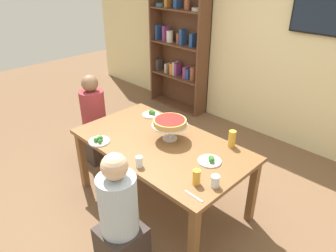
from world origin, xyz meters
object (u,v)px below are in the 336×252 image
(diner_head_west, at_px, (95,125))
(salad_plate_near_diner, at_px, (99,140))
(deep_dish_pizza_stand, at_px, (170,123))
(salad_plate_spare, at_px, (151,114))
(salad_plate_far_diner, at_px, (210,160))
(beer_glass_amber_short, at_px, (232,139))
(beer_glass_amber_tall, at_px, (196,177))
(cutlery_fork_near, at_px, (194,196))
(dining_table, at_px, (161,150))
(water_glass_clear_spare, at_px, (139,162))
(bookshelf, at_px, (180,44))
(television, at_px, (330,14))
(water_glass_clear_far, at_px, (156,124))
(diner_near_right, at_px, (120,225))
(cutlery_knife_near, at_px, (171,124))
(water_glass_clear_near, at_px, (215,181))

(diner_head_west, relative_size, salad_plate_near_diner, 5.51)
(deep_dish_pizza_stand, height_order, salad_plate_spare, deep_dish_pizza_stand)
(salad_plate_far_diner, height_order, beer_glass_amber_short, beer_glass_amber_short)
(salad_plate_near_diner, relative_size, salad_plate_far_diner, 0.99)
(beer_glass_amber_tall, bearing_deg, cutlery_fork_near, -56.38)
(beer_glass_amber_tall, bearing_deg, beer_glass_amber_short, 100.98)
(dining_table, xyz_separation_m, cutlery_fork_near, (0.75, -0.38, 0.08))
(salad_plate_near_diner, bearing_deg, water_glass_clear_spare, 1.11)
(bookshelf, height_order, deep_dish_pizza_stand, bookshelf)
(deep_dish_pizza_stand, relative_size, salad_plate_spare, 1.78)
(bookshelf, height_order, television, bookshelf)
(deep_dish_pizza_stand, xyz_separation_m, cutlery_fork_near, (0.74, -0.49, -0.18))
(bookshelf, height_order, beer_glass_amber_short, bookshelf)
(bookshelf, xyz_separation_m, water_glass_clear_far, (1.39, -1.84, -0.32))
(diner_near_right, bearing_deg, water_glass_clear_far, 32.52)
(beer_glass_amber_short, height_order, cutlery_fork_near, beer_glass_amber_short)
(cutlery_knife_near, bearing_deg, water_glass_clear_near, 175.35)
(water_glass_clear_spare, relative_size, cutlery_fork_near, 0.55)
(beer_glass_amber_tall, relative_size, water_glass_clear_spare, 1.32)
(water_glass_clear_spare, bearing_deg, diner_near_right, -61.07)
(dining_table, bearing_deg, salad_plate_spare, 146.17)
(deep_dish_pizza_stand, relative_size, salad_plate_far_diner, 1.70)
(deep_dish_pizza_stand, relative_size, beer_glass_amber_short, 2.16)
(bookshelf, relative_size, deep_dish_pizza_stand, 6.14)
(diner_near_right, relative_size, cutlery_knife_near, 6.39)
(water_glass_clear_spare, relative_size, cutlery_knife_near, 0.55)
(bookshelf, height_order, beer_glass_amber_tall, bookshelf)
(beer_glass_amber_tall, bearing_deg, television, 91.60)
(dining_table, height_order, cutlery_knife_near, cutlery_knife_near)
(dining_table, xyz_separation_m, television, (0.60, 2.11, 1.15))
(bookshelf, height_order, salad_plate_far_diner, bookshelf)
(beer_glass_amber_tall, distance_m, cutlery_knife_near, 1.05)
(diner_near_right, xyz_separation_m, cutlery_fork_near, (0.37, 0.44, 0.25))
(television, xyz_separation_m, salad_plate_far_diner, (-0.04, -2.03, -1.05))
(diner_near_right, bearing_deg, bookshelf, 35.47)
(salad_plate_near_diner, bearing_deg, dining_table, 43.81)
(dining_table, xyz_separation_m, salad_plate_spare, (-0.53, 0.35, 0.10))
(water_glass_clear_far, bearing_deg, salad_plate_spare, 147.24)
(television, bearing_deg, cutlery_knife_near, -114.54)
(deep_dish_pizza_stand, height_order, cutlery_knife_near, deep_dish_pizza_stand)
(salad_plate_far_diner, xyz_separation_m, beer_glass_amber_short, (-0.02, 0.36, 0.06))
(water_glass_clear_spare, xyz_separation_m, cutlery_knife_near, (-0.36, 0.77, -0.05))
(bookshelf, xyz_separation_m, beer_glass_amber_tall, (2.30, -2.26, -0.30))
(dining_table, distance_m, beer_glass_amber_short, 0.71)
(deep_dish_pizza_stand, xyz_separation_m, beer_glass_amber_short, (0.52, 0.32, -0.10))
(cutlery_fork_near, bearing_deg, diner_near_right, -128.69)
(cutlery_knife_near, bearing_deg, deep_dish_pizza_stand, 154.72)
(salad_plate_near_diner, distance_m, cutlery_fork_near, 1.19)
(salad_plate_spare, distance_m, water_glass_clear_far, 0.33)
(beer_glass_amber_short, relative_size, water_glass_clear_spare, 1.69)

